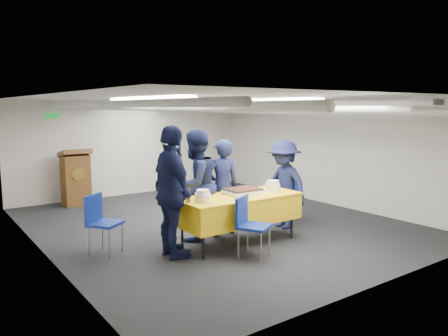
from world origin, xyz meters
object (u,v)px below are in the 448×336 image
at_px(chair_right, 287,192).
at_px(sailor_a, 222,187).
at_px(sheet_cake, 243,191).
at_px(chair_near, 249,220).
at_px(serving_table, 239,209).
at_px(sailor_c, 172,192).
at_px(podium, 76,177).
at_px(sailor_d, 284,184).
at_px(chair_left, 100,218).
at_px(sailor_b, 195,185).

xyz_separation_m(chair_right, sailor_a, (-1.57, -0.08, 0.27)).
xyz_separation_m(sheet_cake, chair_near, (-0.37, -0.61, -0.29)).
height_order(serving_table, sailor_c, sailor_c).
xyz_separation_m(serving_table, chair_near, (-0.26, -0.56, -0.03)).
xyz_separation_m(sheet_cake, podium, (-1.34, 4.22, -0.20)).
relative_size(sheet_cake, sailor_d, 0.35).
relative_size(podium, chair_right, 1.44).
bearing_deg(serving_table, sailor_c, 177.55).
xyz_separation_m(serving_table, chair_right, (1.67, 0.68, -0.03)).
distance_m(sheet_cake, podium, 4.43).
bearing_deg(sheet_cake, sailor_d, 11.61).
distance_m(sheet_cake, sailor_a, 0.55).
bearing_deg(chair_right, sailor_c, -167.41).
bearing_deg(sailor_c, chair_near, -117.63).
bearing_deg(chair_left, chair_right, -2.25).
xyz_separation_m(chair_right, sailor_c, (-2.83, -0.63, 0.41)).
xyz_separation_m(chair_near, sailor_a, (0.36, 1.16, 0.27)).
xyz_separation_m(sailor_b, sailor_d, (1.64, -0.31, -0.11)).
xyz_separation_m(podium, chair_near, (0.97, -4.83, -0.08)).
bearing_deg(chair_right, serving_table, -157.85).
relative_size(sailor_a, sailor_d, 1.03).
distance_m(sailor_b, sailor_d, 1.67).
distance_m(serving_table, sailor_b, 0.80).
height_order(podium, chair_right, podium).
bearing_deg(sailor_a, sailor_c, 39.85).
bearing_deg(sailor_a, chair_near, 88.92).
bearing_deg(sailor_b, sailor_d, 151.87).
distance_m(chair_left, sailor_d, 3.19).
bearing_deg(chair_near, serving_table, 65.16).
height_order(sheet_cake, chair_right, chair_right).
height_order(chair_left, sailor_d, sailor_d).
bearing_deg(sheet_cake, chair_left, 159.22).
height_order(serving_table, sailor_b, sailor_b).
xyz_separation_m(chair_near, sailor_c, (-0.89, 0.61, 0.41)).
height_order(podium, chair_near, podium).
bearing_deg(sheet_cake, sailor_b, 135.60).
bearing_deg(chair_near, podium, 101.35).
bearing_deg(chair_near, sailor_d, 29.72).
xyz_separation_m(serving_table, sailor_c, (-1.15, 0.05, 0.38)).
xyz_separation_m(podium, sailor_d, (2.43, -3.99, 0.17)).
height_order(sheet_cake, chair_left, chair_left).
bearing_deg(sheet_cake, podium, 107.61).
bearing_deg(serving_table, podium, 106.08).
bearing_deg(podium, serving_table, -73.92).
distance_m(serving_table, chair_left, 2.10).
bearing_deg(sailor_d, sailor_b, -102.26).
distance_m(sailor_b, sailor_c, 0.89).
bearing_deg(podium, sailor_d, -58.67).
distance_m(sheet_cake, sailor_b, 0.77).
bearing_deg(sailor_c, chair_left, 51.95).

